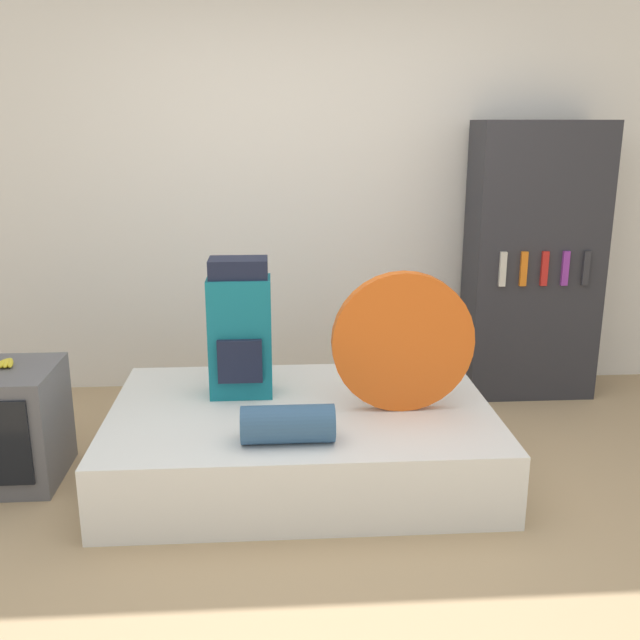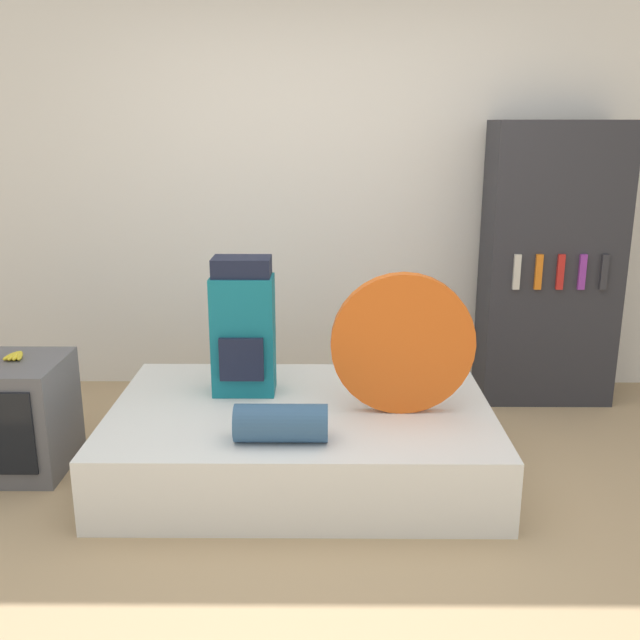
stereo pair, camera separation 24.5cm
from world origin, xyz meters
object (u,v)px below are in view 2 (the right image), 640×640
object	(u,v)px
backpack	(243,328)
television	(8,416)
sleeping_roll	(281,423)
tent_bag	(403,344)
bookshelf	(550,265)

from	to	relation	value
backpack	television	xyz separation A→B (m)	(-1.20, -0.19, -0.41)
sleeping_roll	television	world-z (taller)	television
sleeping_roll	television	bearing A→B (deg)	163.55
television	tent_bag	bearing A→B (deg)	-2.09
backpack	sleeping_roll	world-z (taller)	backpack
sleeping_roll	television	xyz separation A→B (m)	(-1.43, 0.42, -0.15)
television	bookshelf	bearing A→B (deg)	18.81
backpack	tent_bag	size ratio (longest dim) A/B	1.04
bookshelf	television	bearing A→B (deg)	-161.19
tent_bag	television	bearing A→B (deg)	177.91
television	sleeping_roll	bearing A→B (deg)	-16.45
tent_bag	television	world-z (taller)	tent_bag
backpack	tent_bag	distance (m)	0.84
sleeping_roll	bookshelf	xyz separation A→B (m)	(1.61, 1.45, 0.44)
backpack	sleeping_roll	xyz separation A→B (m)	(0.23, -0.61, -0.26)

